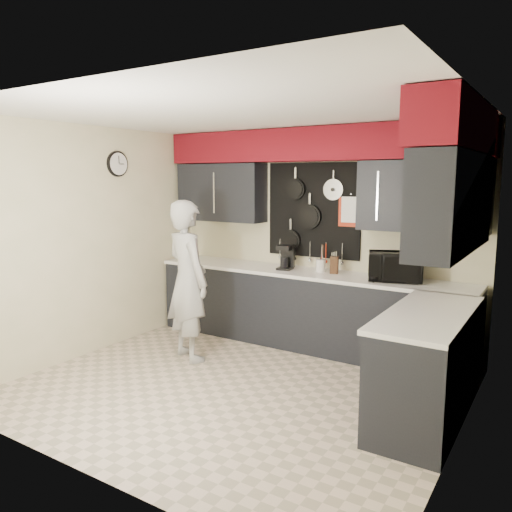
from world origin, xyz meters
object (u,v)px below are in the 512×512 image
Objects in this scene: microwave at (395,267)px; utensil_crock at (321,266)px; knife_block at (334,265)px; person at (188,281)px; coffee_maker at (286,257)px.

utensil_crock is at bearing 157.73° from microwave.
utensil_crock is (-0.18, 0.01, -0.03)m from knife_block.
utensil_crock is (-0.89, 0.04, -0.08)m from microwave.
knife_block is at bearing -116.28° from person.
person reaches higher than coffee_maker.
person reaches higher than microwave.
person is at bearing -170.57° from microwave.
microwave reaches higher than coffee_maker.
knife_block is 1.69m from person.
utensil_crock is at bearing 160.21° from knife_block.
person is at bearing -154.84° from knife_block.
knife_block is at bearing 157.84° from microwave.
person reaches higher than utensil_crock.
knife_block is 0.61m from coffee_maker.
utensil_crock is 1.57m from person.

